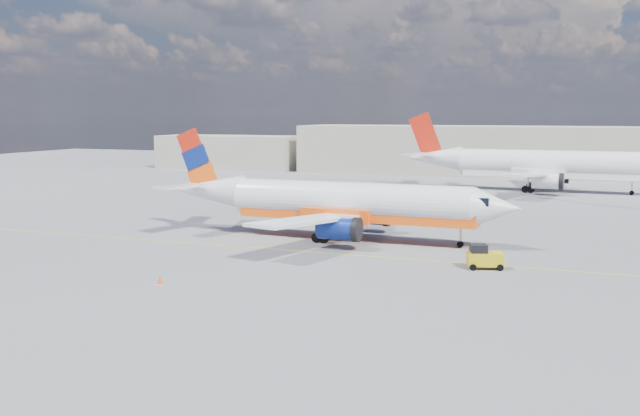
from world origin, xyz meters
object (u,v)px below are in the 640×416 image
(traffic_cone, at_px, (160,280))
(gse_tug, at_px, (484,257))
(main_jet, at_px, (340,203))
(second_jet, at_px, (539,165))

(traffic_cone, bearing_deg, gse_tug, 32.73)
(main_jet, distance_m, traffic_cone, 19.24)
(main_jet, relative_size, traffic_cone, 54.23)
(gse_tug, bearing_deg, second_jet, 71.64)
(second_jet, relative_size, traffic_cone, 62.32)
(gse_tug, bearing_deg, traffic_cone, -165.51)
(second_jet, relative_size, gse_tug, 13.33)
(second_jet, bearing_deg, main_jet, -104.01)
(gse_tug, distance_m, traffic_cone, 20.86)
(main_jet, height_order, traffic_cone, main_jet)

